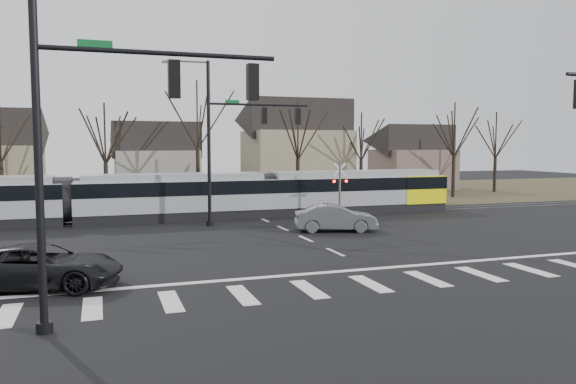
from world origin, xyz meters
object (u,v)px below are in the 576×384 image
object	(u,v)px
tram	(172,195)
rail_crossing_signal	(340,192)
sedan	(335,218)
suv	(41,266)

from	to	relation	value
tram	rail_crossing_signal	size ratio (longest dim) A/B	10.32
sedan	suv	xyz separation A→B (m)	(-15.12, -8.75, -0.01)
rail_crossing_signal	sedan	bearing A→B (deg)	-116.48
tram	sedan	world-z (taller)	tram
sedan	suv	distance (m)	17.47
sedan	rail_crossing_signal	bearing A→B (deg)	-10.28
suv	rail_crossing_signal	size ratio (longest dim) A/B	1.52
suv	sedan	bearing A→B (deg)	-44.04
rail_crossing_signal	suv	bearing A→B (deg)	-142.22
suv	rail_crossing_signal	world-z (taller)	rail_crossing_signal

